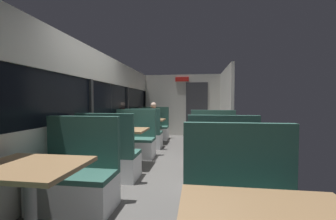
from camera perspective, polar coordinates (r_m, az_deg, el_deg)
ground_plane at (r=3.95m, az=-0.46°, el=-16.83°), size 3.30×9.20×0.02m
carriage_window_panel_left at (r=4.19m, az=-20.50°, el=-0.24°), size 0.09×8.48×2.30m
carriage_end_bulkhead at (r=7.90m, az=4.29°, el=1.24°), size 2.90×0.11×2.30m
carriage_aisle_panel_right at (r=6.76m, az=15.54°, el=1.08°), size 0.08×2.40×2.30m
dining_table_near_window at (r=2.24m, az=-33.61°, el=-14.81°), size 0.90×0.70×0.74m
bench_near_window_facing_entry at (r=2.87m, az=-23.77°, el=-17.34°), size 0.95×0.50×1.10m
dining_table_mid_window at (r=4.26m, az=-12.03°, el=-6.45°), size 0.90×0.70×0.74m
bench_mid_window_facing_end at (r=3.68m, az=-15.76°, el=-12.82°), size 0.95×0.50×1.10m
bench_mid_window_facing_entry at (r=4.96m, az=-9.24°, el=-8.83°), size 0.95×0.50×1.10m
dining_table_far_window at (r=6.51m, az=-4.99°, el=-3.39°), size 0.90×0.70×0.74m
bench_far_window_facing_end at (r=5.87m, az=-6.49°, el=-7.08°), size 0.95×0.50×1.10m
bench_far_window_facing_entry at (r=7.22m, az=-3.76°, el=-5.31°), size 0.95×0.50×1.10m
dining_table_rear_aisle at (r=3.83m, az=13.17°, el=-7.44°), size 0.90×0.70×0.74m
bench_rear_aisle_facing_end at (r=3.22m, az=14.34°, el=-15.01°), size 0.95×0.50×1.10m
bench_rear_aisle_facing_entry at (r=4.57m, az=12.29°, el=-9.81°), size 0.95×0.50×1.10m
seated_passenger at (r=7.13m, az=-3.88°, el=-3.72°), size 0.47×0.55×1.26m
coffee_cup_primary at (r=3.78m, az=14.62°, el=-5.35°), size 0.07×0.07×0.09m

